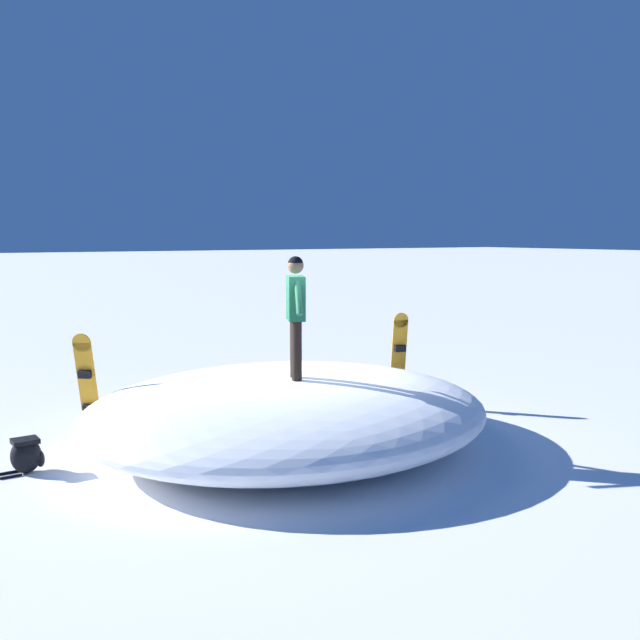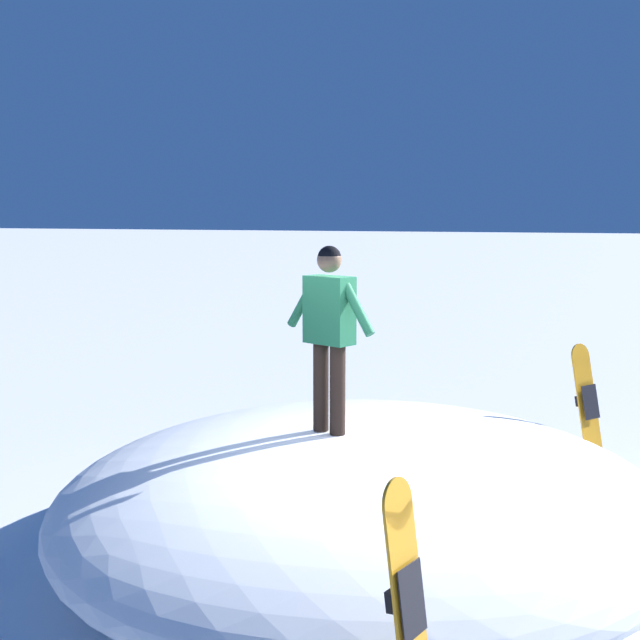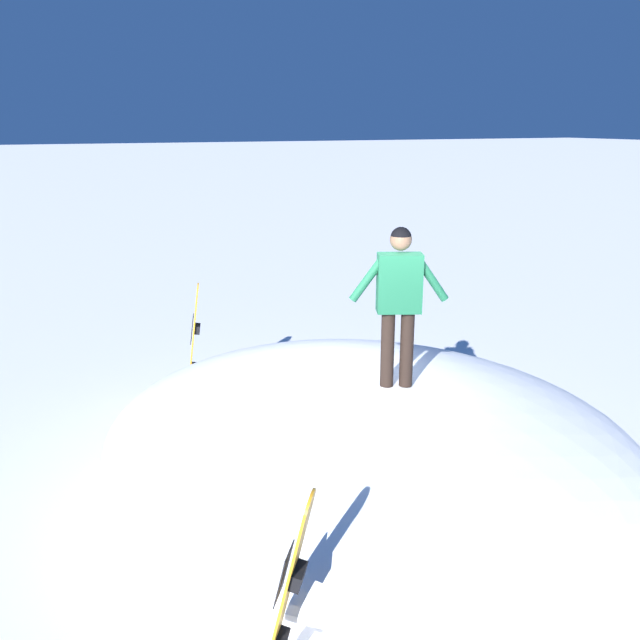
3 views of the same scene
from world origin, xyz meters
name	(u,v)px [view 3 (image 3 of 3)]	position (x,y,z in m)	size (l,w,h in m)	color
ground	(319,463)	(0.00, 0.00, 0.00)	(240.00, 240.00, 0.00)	white
snow_mound	(366,436)	(0.55, 0.29, 0.53)	(5.89, 5.32, 1.06)	white
snowboarder_standing	(399,294)	(0.59, 0.62, 2.06)	(0.47, 0.96, 1.67)	black
snowboard_primary_upright	(287,597)	(2.88, -1.53, 0.84)	(0.45, 0.48, 1.62)	orange
snowboard_secondary_upright	(194,342)	(-2.28, -0.83, 0.87)	(0.33, 0.32, 1.69)	orange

